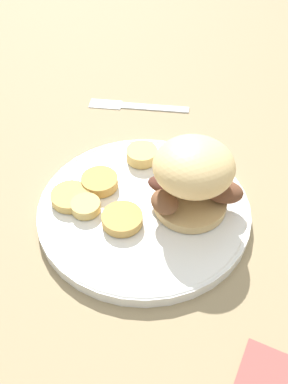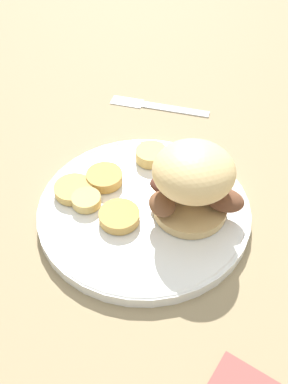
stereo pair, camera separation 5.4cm
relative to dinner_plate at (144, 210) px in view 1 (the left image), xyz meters
The scene contains 9 objects.
ground_plane 0.01m from the dinner_plate, ahead, with size 4.00×4.00×0.00m, color #937F5B.
dinner_plate is the anchor object (origin of this frame).
sandwich 0.08m from the dinner_plate, 112.61° to the right, with size 0.10×0.12×0.10m.
potato_round_0 0.07m from the dinner_plate, 71.63° to the left, with size 0.04×0.04×0.01m, color #DBB766.
potato_round_1 0.07m from the dinner_plate, 34.31° to the left, with size 0.05×0.05×0.01m, color tan.
potato_round_2 0.09m from the dinner_plate, 60.13° to the left, with size 0.05×0.05×0.01m, color tan.
potato_round_3 0.09m from the dinner_plate, 21.48° to the right, with size 0.04×0.04×0.02m, color #DBB766.
potato_round_4 0.04m from the dinner_plate, 112.17° to the left, with size 0.05×0.05×0.01m, color tan.
fork 0.24m from the dinner_plate, 20.63° to the right, with size 0.10×0.15×0.00m.
Camera 1 is at (-0.35, 0.15, 0.43)m, focal length 42.00 mm.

